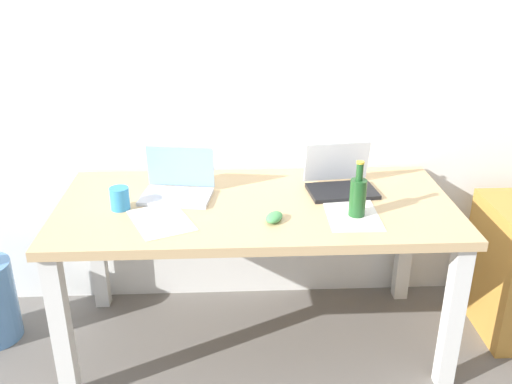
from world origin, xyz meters
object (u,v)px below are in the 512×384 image
object	(u,v)px
computer_mouse	(274,217)
coffee_mug	(120,198)
beer_bottle	(358,196)
laptop_right	(340,181)
laptop_left	(178,186)
desk	(256,222)

from	to	relation	value
computer_mouse	coffee_mug	distance (m)	0.65
beer_bottle	coffee_mug	size ratio (longest dim) A/B	2.49
laptop_right	laptop_left	bearing A→B (deg)	-177.72
beer_bottle	coffee_mug	xyz separation A→B (m)	(-0.98, 0.11, -0.04)
laptop_right	coffee_mug	distance (m)	0.97
beer_bottle	coffee_mug	bearing A→B (deg)	173.48
laptop_right	beer_bottle	size ratio (longest dim) A/B	1.35
desk	beer_bottle	xyz separation A→B (m)	(0.40, -0.15, 0.18)
desk	beer_bottle	size ratio (longest dim) A/B	7.20
laptop_right	beer_bottle	world-z (taller)	beer_bottle
laptop_left	coffee_mug	size ratio (longest dim) A/B	3.46
desk	computer_mouse	world-z (taller)	computer_mouse
computer_mouse	laptop_left	bearing A→B (deg)	171.96
laptop_right	computer_mouse	distance (m)	0.44
computer_mouse	desk	bearing A→B (deg)	135.56
computer_mouse	beer_bottle	bearing A→B (deg)	31.64
beer_bottle	coffee_mug	distance (m)	0.98
coffee_mug	desk	bearing A→B (deg)	3.48
beer_bottle	computer_mouse	distance (m)	0.35
computer_mouse	coffee_mug	xyz separation A→B (m)	(-0.64, 0.15, 0.03)
desk	laptop_right	size ratio (longest dim) A/B	5.34
beer_bottle	laptop_left	bearing A→B (deg)	162.29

